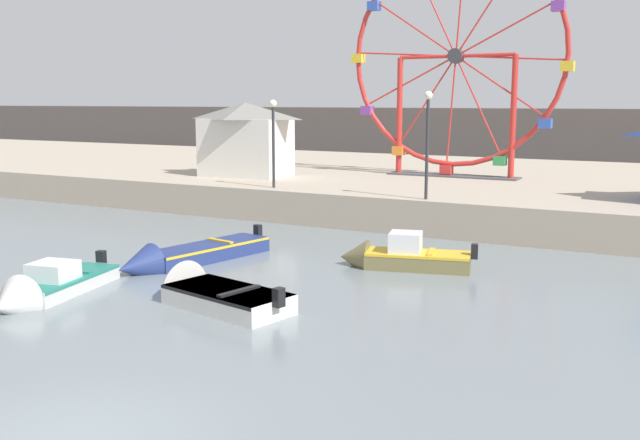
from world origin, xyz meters
TOP-DOWN VIEW (x-y plane):
  - quay_promenade at (0.00, 28.60)m, footprint 110.00×21.49m
  - distant_town_skyline at (0.00, 49.12)m, footprint 140.00×3.00m
  - motorboat_white_red_stripe at (-2.79, 6.99)m, footprint 4.38×2.31m
  - motorboat_pale_grey at (-6.66, 5.37)m, footprint 2.12×4.45m
  - motorboat_olive_wood at (-0.06, 12.86)m, footprint 4.17×2.13m
  - motorboat_navy_blue at (-6.04, 10.14)m, footprint 2.29×5.74m
  - ferris_wheel_red_frame at (-2.97, 26.72)m, footprint 10.77×1.20m
  - carnival_booth_white_ticket at (-11.88, 22.13)m, footprint 4.56×2.91m
  - promenade_lamp_near at (-8.18, 18.77)m, footprint 0.32×0.32m
  - promenade_lamp_far at (-1.24, 18.38)m, footprint 0.32×0.32m

SIDE VIEW (x-z plane):
  - motorboat_navy_blue at x=-6.04m, z-range -0.34..0.86m
  - motorboat_white_red_stripe at x=-2.79m, z-range -0.46..0.98m
  - motorboat_pale_grey at x=-6.66m, z-range -0.37..0.92m
  - motorboat_olive_wood at x=-0.06m, z-range -0.36..1.05m
  - quay_promenade at x=0.00m, z-range 0.00..1.35m
  - distant_town_skyline at x=0.00m, z-range 0.00..4.40m
  - carnival_booth_white_ticket at x=-11.88m, z-range 1.42..4.97m
  - promenade_lamp_near at x=-8.18m, z-range 1.94..5.61m
  - promenade_lamp_far at x=-1.24m, z-range 1.96..5.95m
  - ferris_wheel_red_frame at x=-2.97m, z-range 1.38..12.32m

